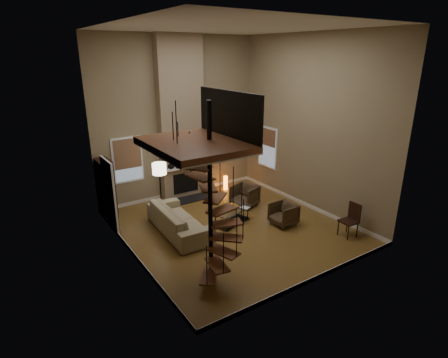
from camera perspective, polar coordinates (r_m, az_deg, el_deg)
ground at (r=10.83m, az=1.17°, el=-7.62°), size 6.00×6.50×0.01m
back_wall at (r=12.66m, az=-7.20°, el=9.36°), size 6.00×0.02×5.50m
front_wall at (r=7.54m, az=15.43°, el=2.06°), size 6.00×0.02×5.50m
left_wall at (r=8.60m, az=-15.46°, el=4.15°), size 0.02×6.50×5.50m
right_wall at (r=11.83m, az=13.48°, el=8.30°), size 0.02×6.50×5.50m
ceiling at (r=9.68m, az=1.41°, el=22.83°), size 6.00×6.50×0.01m
baseboard_back at (r=13.37m, az=-6.70°, el=-2.07°), size 6.00×0.02×0.12m
baseboard_front at (r=8.70m, az=13.77°, el=-15.11°), size 6.00×0.02×0.12m
baseboard_left at (r=9.63m, az=-13.97°, el=-11.47°), size 0.02×6.50×0.12m
baseboard_right at (r=12.59m, az=12.50°, el=-3.80°), size 0.02×6.50×0.12m
chimney_breast at (r=12.49m, az=-6.80°, el=9.25°), size 1.60×0.38×5.50m
hearth at (r=12.83m, az=-5.34°, el=-3.16°), size 1.50×0.60×0.04m
firebox at (r=12.88m, az=-6.02°, el=-0.56°), size 0.95×0.02×0.72m
mantel at (r=12.62m, az=-5.95°, el=1.90°), size 1.70×0.18×0.06m
mirror_frame at (r=12.46m, az=-6.20°, el=5.48°), size 0.94×0.10×0.94m
mirror_disc at (r=12.47m, az=-6.22°, el=5.49°), size 0.80×0.01×0.80m
vase_left at (r=12.38m, az=-8.31°, el=2.20°), size 0.24×0.24×0.25m
vase_right at (r=12.89m, az=-3.68°, el=2.96°), size 0.20×0.20×0.21m
window_back at (r=12.18m, az=-14.94°, el=3.02°), size 1.02×0.06×1.52m
window_right at (r=13.46m, az=6.88°, el=5.08°), size 0.06×1.02×1.52m
entry_door at (r=10.78m, az=-17.49°, el=-2.55°), size 0.10×1.05×2.16m
loft at (r=7.24m, az=-3.99°, el=6.01°), size 1.70×2.20×1.09m
spiral_stair at (r=7.83m, az=-2.10°, el=-4.13°), size 1.47×1.47×4.06m
hutch at (r=11.74m, az=-18.08°, el=-1.35°), size 0.38×0.80×1.79m
sofa at (r=10.47m, az=-7.24°, el=-6.33°), size 1.11×2.60×0.75m
armchair_near at (r=12.24m, az=3.47°, el=-2.55°), size 1.00×0.98×0.72m
armchair_far at (r=11.02m, az=9.60°, el=-5.34°), size 0.71×0.69×0.64m
coffee_table at (r=10.97m, az=1.27°, el=-5.58°), size 1.39×0.99×0.46m
bowl at (r=10.92m, az=1.13°, el=-4.47°), size 0.42×0.42×0.11m
book at (r=10.97m, az=3.24°, el=-4.58°), size 0.28×0.32×0.03m
floor_lamp at (r=11.25m, az=-10.12°, el=0.95°), size 0.43×0.43×1.76m
accent_lamp at (r=13.63m, az=0.24°, el=-0.66°), size 0.15×0.15×0.55m
side_chair at (r=10.77m, az=19.38°, el=-5.82°), size 0.46×0.46×0.95m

